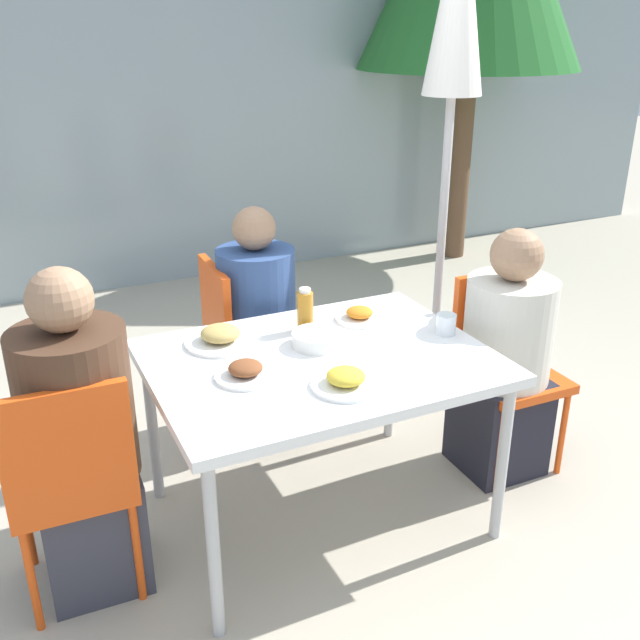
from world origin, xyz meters
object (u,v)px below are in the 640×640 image
at_px(person_right, 505,363).
at_px(drinking_cup, 446,324).
at_px(chair_left, 71,474).
at_px(salad_bowl, 317,339).
at_px(chair_far, 238,335).
at_px(bottle, 305,311).
at_px(person_far, 258,333).
at_px(closed_umbrella, 455,37).
at_px(chair_right, 502,355).
at_px(person_left, 82,447).

height_order(person_right, drinking_cup, person_right).
xyz_separation_m(chair_left, salad_bowl, (0.97, 0.15, 0.24)).
height_order(chair_far, bottle, bottle).
bearing_deg(person_far, chair_left, -49.25).
distance_m(closed_umbrella, bottle, 1.47).
bearing_deg(bottle, chair_right, -11.77).
relative_size(person_right, chair_far, 1.28).
distance_m(person_far, drinking_cup, 0.94).
relative_size(chair_far, salad_bowl, 4.38).
xyz_separation_m(drinking_cup, salad_bowl, (-0.51, 0.12, -0.01)).
bearing_deg(person_right, person_left, -0.37).
bearing_deg(closed_umbrella, drinking_cup, -122.76).
bearing_deg(person_far, salad_bowl, 2.98).
height_order(chair_far, person_far, person_far).
xyz_separation_m(chair_left, chair_right, (1.86, 0.12, 0.00)).
xyz_separation_m(chair_left, person_right, (1.81, 0.04, 0.01)).
distance_m(chair_far, drinking_cup, 1.03).
bearing_deg(closed_umbrella, chair_far, 176.57).
height_order(bottle, drinking_cup, bottle).
height_order(person_far, drinking_cup, person_far).
relative_size(chair_far, bottle, 4.73).
height_order(chair_left, person_right, person_right).
relative_size(chair_left, person_far, 0.77).
xyz_separation_m(bottle, drinking_cup, (0.50, -0.27, -0.05)).
distance_m(closed_umbrella, salad_bowl, 1.57).
bearing_deg(chair_right, bottle, -10.77).
bearing_deg(salad_bowl, closed_umbrella, 31.94).
bearing_deg(drinking_cup, chair_left, -178.82).
bearing_deg(chair_right, person_far, -34.92).
height_order(closed_umbrella, drinking_cup, closed_umbrella).
relative_size(bottle, drinking_cup, 2.22).
xyz_separation_m(person_right, person_far, (-0.86, 0.74, 0.01)).
bearing_deg(chair_far, bottle, 13.34).
bearing_deg(chair_right, chair_left, 4.57).
bearing_deg(closed_umbrella, chair_right, -97.88).
distance_m(chair_right, person_right, 0.09).
bearing_deg(drinking_cup, chair_right, 12.62).
bearing_deg(person_right, bottle, -16.60).
height_order(chair_right, chair_far, same).
bearing_deg(chair_left, salad_bowl, 10.53).
distance_m(chair_right, bottle, 0.95).
bearing_deg(person_left, closed_umbrella, 21.56).
bearing_deg(person_right, chair_left, 2.16).
distance_m(chair_right, chair_far, 1.22).
bearing_deg(closed_umbrella, chair_left, -158.64).
bearing_deg(closed_umbrella, salad_bowl, -148.06).
height_order(person_right, salad_bowl, person_right).
height_order(drinking_cup, salad_bowl, drinking_cup).
distance_m(chair_left, chair_right, 1.86).
height_order(person_left, person_far, person_left).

